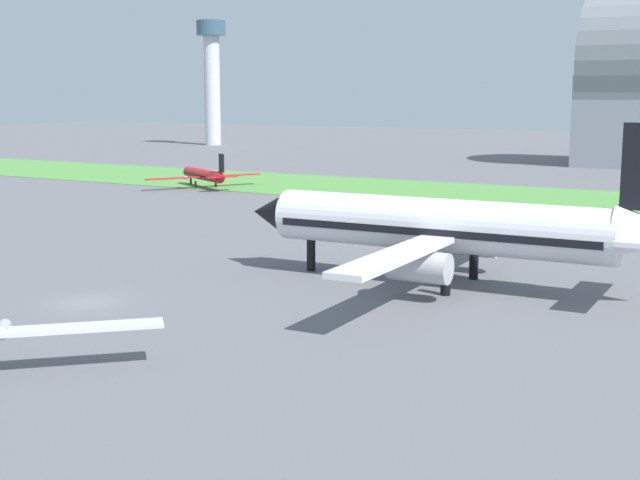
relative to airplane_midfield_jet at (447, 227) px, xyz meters
The scene contains 5 objects.
ground_plane 25.84m from the airplane_midfield_jet, 137.23° to the right, with size 600.00×600.00×0.00m, color slate.
grass_taxiway_strip 59.57m from the airplane_midfield_jet, 108.34° to the left, with size 360.00×28.00×0.08m, color #549342.
airplane_midfield_jet is the anchor object (origin of this frame).
airplane_taxiing_turboprop 72.52m from the airplane_midfield_jet, 142.03° to the left, with size 14.42×16.56×5.47m.
control_tower 186.37m from the airplane_midfield_jet, 132.69° to the left, with size 8.00×8.00×33.94m.
Camera 1 is at (42.29, -40.86, 13.75)m, focal length 48.66 mm.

